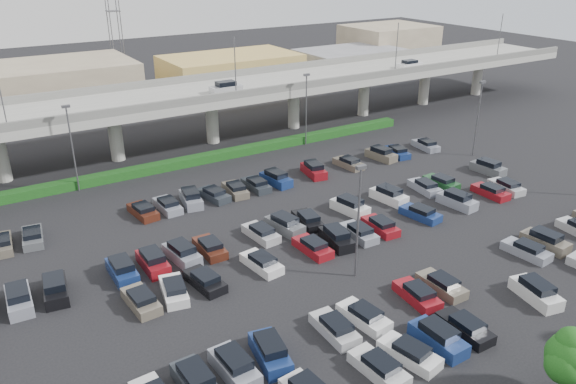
# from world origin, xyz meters

# --- Properties ---
(ground) EXTENTS (280.00, 280.00, 0.00)m
(ground) POSITION_xyz_m (0.00, 0.00, 0.00)
(ground) COLOR black
(overpass) EXTENTS (150.00, 13.00, 15.80)m
(overpass) POSITION_xyz_m (-0.25, 31.99, 6.97)
(overpass) COLOR #979890
(overpass) RESTS_ON ground
(hedge) EXTENTS (66.00, 1.60, 1.10)m
(hedge) POSITION_xyz_m (0.00, 25.00, 0.55)
(hedge) COLOR #113D13
(hedge) RESTS_ON ground
(tree_row) EXTENTS (65.07, 3.66, 5.94)m
(tree_row) POSITION_xyz_m (0.70, -26.53, 3.52)
(tree_row) COLOR #332316
(tree_row) RESTS_ON ground
(parked_cars) EXTENTS (63.03, 41.68, 1.67)m
(parked_cars) POSITION_xyz_m (-2.12, -3.77, 0.63)
(parked_cars) COLOR gray
(parked_cars) RESTS_ON ground
(light_poles) EXTENTS (66.90, 48.38, 10.30)m
(light_poles) POSITION_xyz_m (-4.13, 2.00, 6.24)
(light_poles) COLOR #54545A
(light_poles) RESTS_ON ground
(distant_buildings) EXTENTS (138.00, 24.00, 9.00)m
(distant_buildings) POSITION_xyz_m (12.38, 61.81, 3.74)
(distant_buildings) COLOR gray
(distant_buildings) RESTS_ON ground
(comm_tower) EXTENTS (2.40, 2.40, 30.00)m
(comm_tower) POSITION_xyz_m (4.00, 74.00, 15.61)
(comm_tower) COLOR #54545A
(comm_tower) RESTS_ON ground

